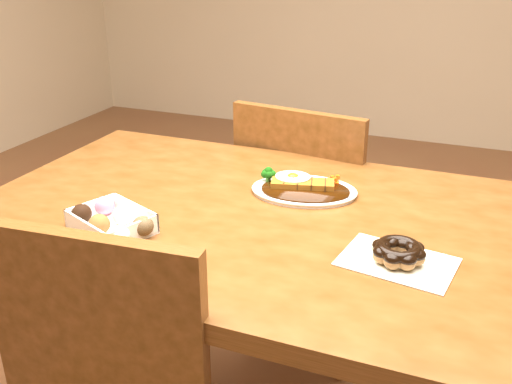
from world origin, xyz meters
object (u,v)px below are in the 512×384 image
at_px(katsu_curry_plate, 302,188).
at_px(donut_box, 111,221).
at_px(chair_far, 311,221).
at_px(pon_de_ring, 398,253).
at_px(table, 244,249).

height_order(katsu_curry_plate, donut_box, katsu_curry_plate).
distance_m(chair_far, donut_box, 0.81).
distance_m(katsu_curry_plate, pon_de_ring, 0.36).
relative_size(chair_far, katsu_curry_plate, 3.23).
distance_m(table, donut_box, 0.31).
bearing_deg(donut_box, chair_far, 73.32).
bearing_deg(chair_far, donut_box, 81.15).
bearing_deg(katsu_curry_plate, chair_far, 102.12).
relative_size(chair_far, pon_de_ring, 3.93).
bearing_deg(table, pon_de_ring, -16.53).
xyz_separation_m(chair_far, pon_de_ring, (0.34, -0.64, 0.29)).
bearing_deg(table, chair_far, 89.40).
bearing_deg(pon_de_ring, table, 163.47).
relative_size(katsu_curry_plate, donut_box, 1.39).
relative_size(katsu_curry_plate, pon_de_ring, 1.22).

